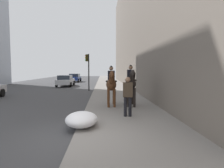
% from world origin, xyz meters
% --- Properties ---
extents(sidewalk_slab, '(120.00, 3.94, 0.12)m').
position_xyz_m(sidewalk_slab, '(0.00, -1.97, 0.06)').
color(sidewalk_slab, gray).
rests_on(sidewalk_slab, ground).
extents(mounted_horse_near, '(2.15, 0.60, 2.25)m').
position_xyz_m(mounted_horse_near, '(4.76, -1.38, 1.35)').
color(mounted_horse_near, '#4C2B16').
rests_on(mounted_horse_near, sidewalk_slab).
extents(mounted_horse_far, '(2.15, 0.62, 2.30)m').
position_xyz_m(mounted_horse_far, '(4.75, -2.46, 1.40)').
color(mounted_horse_far, black).
rests_on(mounted_horse_far, sidewalk_slab).
extents(pedestrian_greeting, '(0.28, 0.41, 1.70)m').
position_xyz_m(pedestrian_greeting, '(2.33, -1.97, 1.10)').
color(pedestrian_greeting, black).
rests_on(pedestrian_greeting, sidewalk_slab).
extents(car_near_lane, '(4.13, 2.11, 1.44)m').
position_xyz_m(car_near_lane, '(28.47, 4.06, 0.76)').
color(car_near_lane, navy).
rests_on(car_near_lane, ground).
extents(car_far_lane, '(4.55, 1.97, 1.44)m').
position_xyz_m(car_far_lane, '(19.23, 3.89, 0.76)').
color(car_far_lane, '#B7BABF').
rests_on(car_far_lane, ground).
extents(traffic_light_near_curb, '(0.20, 0.44, 3.73)m').
position_xyz_m(traffic_light_near_curb, '(13.84, 0.59, 2.51)').
color(traffic_light_near_curb, black).
rests_on(traffic_light_near_curb, ground).
extents(snow_pile_near, '(1.47, 1.13, 0.51)m').
position_xyz_m(snow_pile_near, '(0.96, -0.15, 0.37)').
color(snow_pile_near, white).
rests_on(snow_pile_near, sidewalk_slab).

